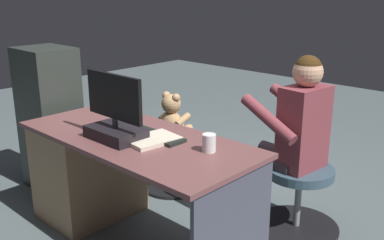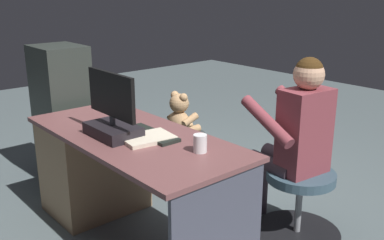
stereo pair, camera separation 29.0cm
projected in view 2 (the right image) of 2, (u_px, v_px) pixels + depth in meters
name	position (u px, v px, depth m)	size (l,w,h in m)	color
ground_plane	(181.00, 217.00, 3.19)	(10.00, 10.00, 0.00)	#556265
desk	(102.00, 164.00, 3.14)	(1.60, 0.71, 0.72)	brown
monitor	(112.00, 117.00, 2.68)	(0.48, 0.23, 0.40)	black
keyboard	(151.00, 134.00, 2.71)	(0.42, 0.14, 0.02)	black
computer_mouse	(122.00, 123.00, 2.91)	(0.06, 0.10, 0.04)	#1C212E
cup	(200.00, 143.00, 2.44)	(0.08, 0.08, 0.10)	white
tv_remote	(100.00, 122.00, 2.96)	(0.04, 0.15, 0.02)	black
notebook_binder	(147.00, 138.00, 2.64)	(0.22, 0.30, 0.02)	beige
office_chair_teddy	(180.00, 155.00, 3.61)	(0.50, 0.50, 0.45)	black
teddy_bear	(180.00, 115.00, 3.52)	(0.24, 0.24, 0.35)	tan
visitor_chair	(299.00, 200.00, 2.90)	(0.57, 0.57, 0.45)	black
person	(293.00, 133.00, 2.82)	(0.53, 0.52, 1.20)	brown
equipment_rack	(63.00, 115.00, 3.65)	(0.44, 0.36, 1.15)	#2C322D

